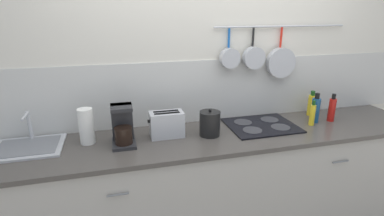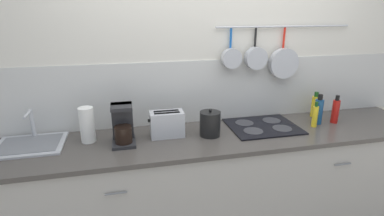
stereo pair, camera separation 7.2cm
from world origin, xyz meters
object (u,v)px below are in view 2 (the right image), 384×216
Objects in this scene: kettle at (210,124)px; bottle_olive_oil at (318,111)px; paper_towel_roll at (87,125)px; bottle_hot_sauce at (335,111)px; bottle_vinegar at (315,116)px; coffee_maker at (123,127)px; bottle_dish_soap at (315,106)px; toaster at (167,124)px.

bottle_olive_oil is (0.96, 0.04, 0.02)m from kettle.
bottle_hot_sauce is at bearing -1.97° from paper_towel_roll.
kettle is at bearing 178.64° from bottle_vinegar.
bottle_olive_oil is at bearing 2.17° from kettle.
paper_towel_roll is 1.22× the size of kettle.
kettle is at bearing -5.80° from paper_towel_roll.
coffee_maker is at bearing -179.43° from bottle_olive_oil.
bottle_dish_soap is (1.94, 0.11, -0.03)m from paper_towel_roll.
paper_towel_roll reaches higher than bottle_hot_sauce.
bottle_vinegar is at bearing -124.05° from bottle_dish_soap.
paper_towel_roll is 1.86m from bottle_olive_oil.
bottle_dish_soap is 0.19m from bottle_hot_sauce.
coffee_maker is 1.26× the size of bottle_dish_soap.
coffee_maker reaches higher than bottle_olive_oil.
paper_towel_roll is at bearing 164.24° from coffee_maker.
coffee_maker is at bearing -15.76° from paper_towel_roll.
paper_towel_roll reaches higher than bottle_dish_soap.
paper_towel_roll is at bearing 174.20° from kettle.
coffee_maker reaches higher than bottle_hot_sauce.
toaster is at bearing 178.89° from bottle_olive_oil.
toaster is 0.33m from kettle.
bottle_olive_oil is at bearing 174.71° from bottle_hot_sauce.
paper_towel_roll is 1.22× the size of bottle_vinegar.
bottle_dish_soap is (1.69, 0.18, -0.02)m from coffee_maker.
kettle is 0.94× the size of bottle_dish_soap.
bottle_dish_soap reaches higher than toaster.
bottle_dish_soap is (1.04, 0.20, 0.01)m from kettle.
bottle_dish_soap is at bearing 63.91° from bottle_olive_oil.
paper_towel_roll is 2.01m from bottle_hot_sauce.
bottle_olive_oil is at bearing 0.57° from coffee_maker.
coffee_maker reaches higher than bottle_dish_soap.
coffee_maker is 1.34× the size of bottle_vinegar.
kettle is 0.88× the size of bottle_hot_sauce.
bottle_hot_sauce is at bearing 0.05° from coffee_maker.
kettle is at bearing -178.87° from bottle_hot_sauce.
toaster is 1.26× the size of bottle_vinegar.
kettle is 1.06m from bottle_dish_soap.
coffee_maker reaches higher than bottle_vinegar.
bottle_olive_oil is at bearing -1.70° from paper_towel_roll.
kettle is (0.90, -0.09, -0.04)m from paper_towel_roll.
toaster is at bearing -3.00° from paper_towel_roll.
coffee_maker is 1.70m from bottle_dish_soap.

